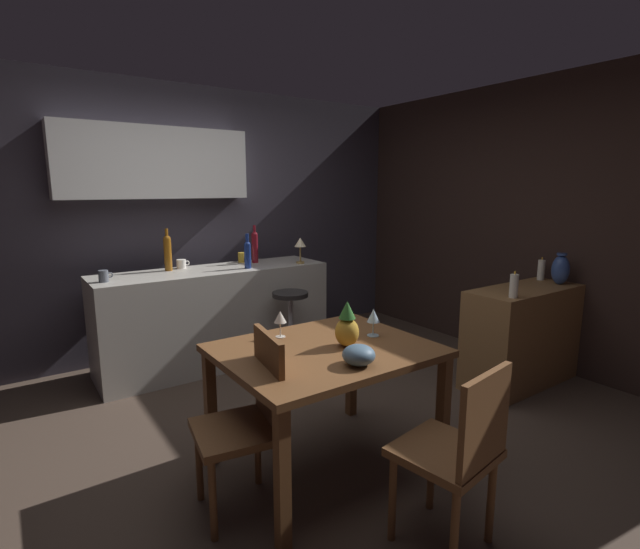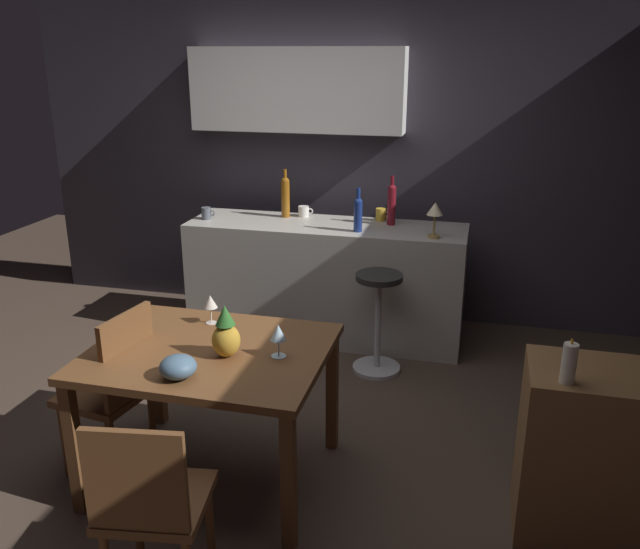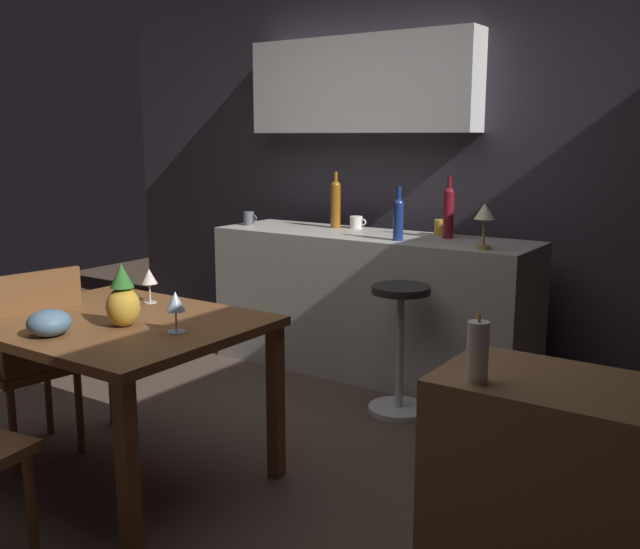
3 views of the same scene
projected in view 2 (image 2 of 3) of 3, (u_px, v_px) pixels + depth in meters
ground_plane at (258, 434)px, 3.85m from camera, size 9.00×9.00×0.00m
wall_kitchen_back at (330, 145)px, 5.31m from camera, size 5.20×0.33×2.60m
dining_table at (210, 365)px, 3.27m from camera, size 1.16×0.94×0.74m
kitchen_counter at (326, 281)px, 5.08m from camera, size 2.10×0.60×0.90m
chair_near_window at (115, 386)px, 3.38m from camera, size 0.46×0.46×0.92m
chair_by_doorway at (150, 504)px, 2.51m from camera, size 0.46×0.46×0.88m
bar_stool at (378, 320)px, 4.51m from camera, size 0.34×0.34×0.72m
wine_glass_left at (278, 333)px, 3.12m from camera, size 0.08×0.08×0.17m
wine_glass_right at (210, 302)px, 3.51m from camera, size 0.08×0.08×0.16m
pineapple_centerpiece at (226, 335)px, 3.13m from camera, size 0.14×0.14×0.26m
fruit_bowl at (178, 367)px, 2.94m from camera, size 0.17×0.17×0.10m
wine_bottle_cobalt at (358, 212)px, 4.69m from camera, size 0.06×0.06×0.32m
wine_bottle_amber at (285, 195)px, 5.10m from camera, size 0.07×0.07×0.38m
wine_bottle_ruby at (392, 203)px, 4.87m from camera, size 0.06×0.06×0.37m
cup_mustard at (381, 215)px, 5.02m from camera, size 0.11×0.07×0.10m
cup_white at (304, 211)px, 5.15m from camera, size 0.12×0.08×0.08m
cup_slate at (206, 213)px, 5.07m from camera, size 0.11×0.07×0.09m
counter_lamp at (435, 212)px, 4.51m from camera, size 0.11×0.11×0.25m
pillar_candle_tall at (569, 363)px, 2.72m from camera, size 0.06×0.06×0.20m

